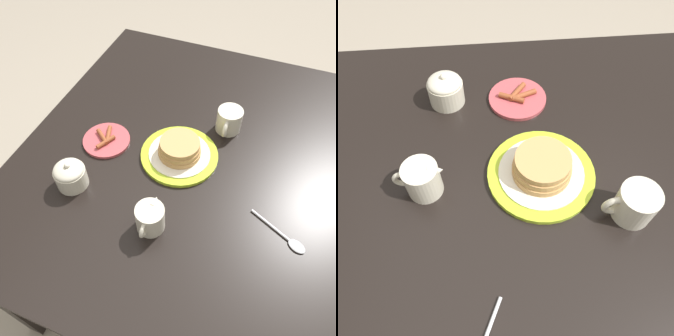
% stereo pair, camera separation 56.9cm
% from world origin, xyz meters
% --- Properties ---
extents(ground_plane, '(8.00, 8.00, 0.00)m').
position_xyz_m(ground_plane, '(0.00, 0.00, 0.00)').
color(ground_plane, gray).
extents(dining_table, '(1.20, 1.03, 0.76)m').
position_xyz_m(dining_table, '(0.00, 0.00, 0.64)').
color(dining_table, black).
rests_on(dining_table, ground_plane).
extents(pancake_plate, '(0.24, 0.24, 0.07)m').
position_xyz_m(pancake_plate, '(0.03, -0.02, 0.78)').
color(pancake_plate, '#AAC628').
rests_on(pancake_plate, dining_table).
extents(side_plate_bacon, '(0.15, 0.15, 0.02)m').
position_xyz_m(side_plate_bacon, '(0.05, -0.27, 0.76)').
color(side_plate_bacon, '#B2474C').
rests_on(side_plate_bacon, dining_table).
extents(coffee_mug, '(0.11, 0.08, 0.08)m').
position_xyz_m(coffee_mug, '(-0.14, 0.09, 0.80)').
color(coffee_mug, beige).
rests_on(coffee_mug, dining_table).
extents(creamer_pitcher, '(0.11, 0.08, 0.09)m').
position_xyz_m(creamer_pitcher, '(0.28, -0.01, 0.80)').
color(creamer_pitcher, beige).
rests_on(creamer_pitcher, dining_table).
extents(sugar_bowl, '(0.09, 0.09, 0.09)m').
position_xyz_m(sugar_bowl, '(0.24, -0.28, 0.80)').
color(sugar_bowl, beige).
rests_on(sugar_bowl, dining_table).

